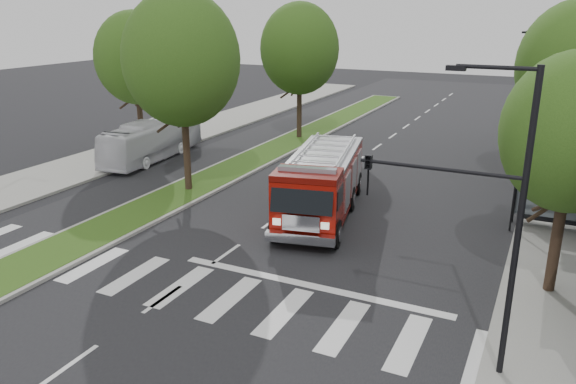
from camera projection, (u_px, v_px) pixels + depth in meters
name	position (u px, v px, depth m)	size (l,w,h in m)	color
ground	(226.00, 254.00, 22.00)	(140.00, 140.00, 0.00)	black
sidewalk_left	(117.00, 156.00, 36.52)	(5.00, 80.00, 0.15)	gray
median	(287.00, 143.00, 39.87)	(3.00, 50.00, 0.15)	gray
bus_shelter	(552.00, 186.00, 23.74)	(3.20, 1.60, 2.61)	black
tree_right_near	(573.00, 133.00, 17.28)	(4.40, 4.40, 8.05)	black
tree_right_mid	(576.00, 67.00, 27.25)	(5.60, 5.60, 9.72)	black
tree_right_far	(573.00, 63.00, 36.03)	(5.00, 5.00, 8.73)	black
tree_median_near	(181.00, 59.00, 27.50)	(5.80, 5.80, 10.16)	black
tree_median_far	(300.00, 49.00, 39.60)	(5.60, 5.60, 9.72)	black
tree_left_mid	(135.00, 58.00, 36.14)	(5.20, 5.20, 9.16)	black
streetlight_right_near	(482.00, 203.00, 13.60)	(4.08, 0.22, 8.00)	black
streetlight_right_far	(548.00, 91.00, 33.49)	(2.11, 0.20, 8.00)	black
fire_engine	(321.00, 184.00, 25.73)	(4.56, 9.57, 3.19)	#5C0A05
city_bus	(153.00, 140.00, 35.71)	(2.10, 8.97, 2.50)	silver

